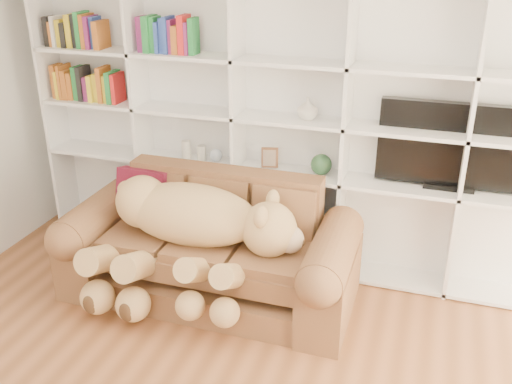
% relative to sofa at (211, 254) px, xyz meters
% --- Properties ---
extents(wall_back, '(5.00, 0.02, 2.70)m').
position_rel_sofa_xyz_m(wall_back, '(0.46, 0.83, 1.00)').
color(wall_back, silver).
rests_on(wall_back, floor).
extents(bookshelf, '(4.43, 0.35, 2.40)m').
position_rel_sofa_xyz_m(bookshelf, '(0.22, 0.69, 0.95)').
color(bookshelf, white).
rests_on(bookshelf, floor).
extents(sofa, '(2.23, 0.96, 0.94)m').
position_rel_sofa_xyz_m(sofa, '(0.00, 0.00, 0.00)').
color(sofa, brown).
rests_on(sofa, floor).
extents(teddy_bear, '(1.55, 0.88, 0.90)m').
position_rel_sofa_xyz_m(teddy_bear, '(-0.10, -0.19, 0.28)').
color(teddy_bear, '#DFB16F').
rests_on(teddy_bear, sofa).
extents(throw_pillow, '(0.44, 0.26, 0.45)m').
position_rel_sofa_xyz_m(throw_pillow, '(-0.65, 0.16, 0.34)').
color(throw_pillow, maroon).
rests_on(throw_pillow, sofa).
extents(tv, '(1.12, 0.18, 0.66)m').
position_rel_sofa_xyz_m(tv, '(1.70, 0.69, 0.84)').
color(tv, black).
rests_on(tv, bookshelf).
extents(picture_frame, '(0.14, 0.06, 0.17)m').
position_rel_sofa_xyz_m(picture_frame, '(0.28, 0.64, 0.61)').
color(picture_frame, '#56331D').
rests_on(picture_frame, bookshelf).
extents(green_vase, '(0.17, 0.17, 0.17)m').
position_rel_sofa_xyz_m(green_vase, '(0.71, 0.64, 0.60)').
color(green_vase, '#29502D').
rests_on(green_vase, bookshelf).
extents(figurine_tall, '(0.09, 0.09, 0.16)m').
position_rel_sofa_xyz_m(figurine_tall, '(-0.47, 0.64, 0.59)').
color(figurine_tall, silver).
rests_on(figurine_tall, bookshelf).
extents(figurine_short, '(0.10, 0.10, 0.13)m').
position_rel_sofa_xyz_m(figurine_short, '(-0.32, 0.64, 0.58)').
color(figurine_short, silver).
rests_on(figurine_short, bookshelf).
extents(snow_globe, '(0.11, 0.11, 0.11)m').
position_rel_sofa_xyz_m(snow_globe, '(-0.19, 0.64, 0.57)').
color(snow_globe, silver).
rests_on(snow_globe, bookshelf).
extents(shelf_vase, '(0.20, 0.20, 0.17)m').
position_rel_sofa_xyz_m(shelf_vase, '(0.58, 0.64, 1.05)').
color(shelf_vase, beige).
rests_on(shelf_vase, bookshelf).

